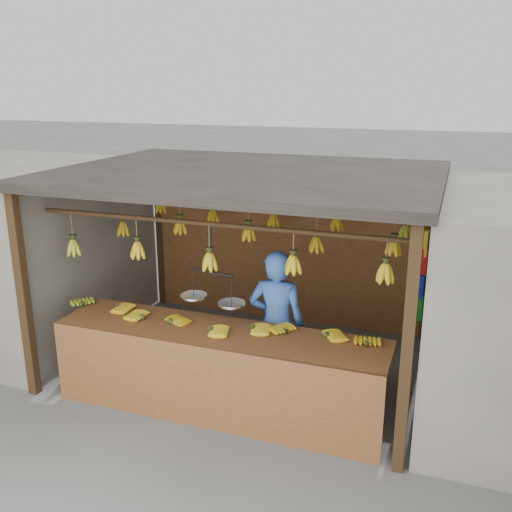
% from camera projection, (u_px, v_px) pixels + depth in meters
% --- Properties ---
extents(ground, '(80.00, 80.00, 0.00)m').
position_uv_depth(ground, '(248.00, 362.00, 7.14)').
color(ground, '#5B5B57').
extents(stall, '(4.30, 3.30, 2.40)m').
position_uv_depth(stall, '(257.00, 202.00, 6.87)').
color(stall, '#301F0F').
rests_on(stall, ground).
extents(neighbor_left, '(3.00, 3.00, 2.30)m').
position_uv_depth(neighbor_left, '(7.00, 247.00, 7.97)').
color(neighbor_left, slate).
rests_on(neighbor_left, ground).
extents(counter, '(3.62, 0.79, 0.96)m').
position_uv_depth(counter, '(215.00, 353.00, 5.80)').
color(counter, brown).
rests_on(counter, ground).
extents(hanging_bananas, '(3.59, 2.22, 0.39)m').
position_uv_depth(hanging_bananas, '(247.00, 236.00, 6.68)').
color(hanging_bananas, '#92A523').
rests_on(hanging_bananas, ground).
extents(balance_scale, '(0.73, 0.34, 0.82)m').
position_uv_depth(balance_scale, '(212.00, 296.00, 5.88)').
color(balance_scale, black).
rests_on(balance_scale, ground).
extents(vendor, '(0.65, 0.47, 1.67)m').
position_uv_depth(vendor, '(277.00, 324.00, 6.18)').
color(vendor, '#3359A5').
rests_on(vendor, ground).
extents(bag_bundles, '(0.08, 0.26, 1.22)m').
position_uv_depth(bag_bundles, '(422.00, 273.00, 7.45)').
color(bag_bundles, yellow).
rests_on(bag_bundles, ground).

